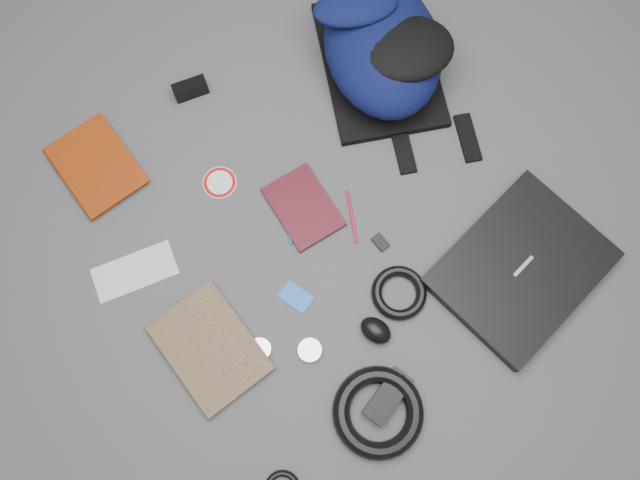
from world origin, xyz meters
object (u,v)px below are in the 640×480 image
comic_book (176,373)px  power_brick (388,397)px  backpack (382,46)px  mouse (376,330)px  textbook_red (67,186)px  laptop (521,268)px  compact_camera (190,89)px  dvd_case (303,207)px

comic_book → power_brick: bearing=-43.7°
backpack → mouse: backpack is taller
backpack → textbook_red: (-0.86, 0.12, -0.08)m
mouse → textbook_red: bearing=100.0°
laptop → compact_camera: bearing=104.9°
textbook_red → dvd_case: textbook_red is taller
textbook_red → power_brick: size_ratio=1.83×
dvd_case → mouse: mouse is taller
comic_book → compact_camera: bearing=52.7°
compact_camera → power_brick: 0.93m
compact_camera → backpack: bearing=-12.4°
laptop → textbook_red: (-0.85, 0.78, -0.01)m
dvd_case → compact_camera: bearing=101.1°
comic_book → dvd_case: (0.47, 0.19, -0.00)m
mouse → power_brick: size_ratio=0.60×
comic_book → dvd_case: size_ratio=1.37×
backpack → dvd_case: (-0.38, -0.24, -0.09)m
laptop → comic_book: bearing=151.9°
laptop → dvd_case: laptop is taller
backpack → textbook_red: 0.88m
textbook_red → mouse: mouse is taller
laptop → compact_camera: (-0.45, 0.84, 0.01)m
backpack → comic_book: 0.95m
comic_book → compact_camera: 0.73m
backpack → laptop: bearing=-70.6°
power_brick → comic_book: bearing=121.1°
backpack → mouse: (-0.40, -0.59, -0.07)m
power_brick → textbook_red: bearing=94.2°
backpack → textbook_red: backpack is taller
compact_camera → mouse: (0.07, -0.79, -0.00)m
laptop → dvd_case: bearing=118.3°
textbook_red → power_brick: power_brick is taller
comic_book → mouse: size_ratio=3.38×
laptop → mouse: 0.39m
backpack → compact_camera: backpack is taller
textbook_red → mouse: bearing=-62.3°
laptop → power_brick: size_ratio=3.05×
backpack → compact_camera: (-0.47, 0.19, -0.07)m
dvd_case → mouse: 0.36m
comic_book → backpack: bearing=21.1°
backpack → comic_book: size_ratio=1.73×
backpack → laptop: size_ratio=1.16×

